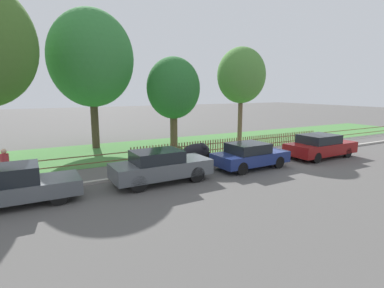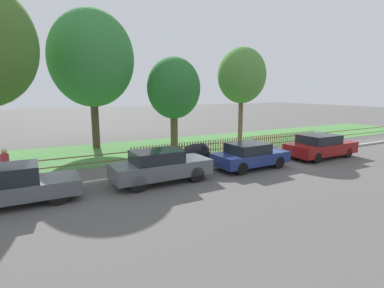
{
  "view_description": "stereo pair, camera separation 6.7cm",
  "coord_description": "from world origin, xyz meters",
  "px_view_note": "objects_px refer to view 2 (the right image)",
  "views": [
    {
      "loc": [
        -11.64,
        -12.41,
        3.84
      ],
      "look_at": [
        -4.32,
        0.97,
        1.1
      ],
      "focal_mm": 28.0,
      "sensor_mm": 36.0,
      "label": 1
    },
    {
      "loc": [
        -11.58,
        -12.44,
        3.84
      ],
      "look_at": [
        -4.32,
        0.97,
        1.1
      ],
      "focal_mm": 28.0,
      "sensor_mm": 36.0,
      "label": 2
    }
  ],
  "objects_px": {
    "parked_car_navy_estate": "(250,155)",
    "pedestrian_near_fence": "(5,166)",
    "parked_car_black_saloon": "(160,166)",
    "parked_car_red_compact": "(320,146)",
    "covered_motorcycle": "(197,151)",
    "tree_behind_motorcycle": "(92,59)",
    "tree_far_left": "(242,76)",
    "parked_car_silver_hatchback": "(11,185)",
    "tree_mid_park": "(174,88)"
  },
  "relations": [
    {
      "from": "parked_car_navy_estate",
      "to": "pedestrian_near_fence",
      "type": "distance_m",
      "value": 10.74
    },
    {
      "from": "covered_motorcycle",
      "to": "tree_mid_park",
      "type": "bearing_deg",
      "value": 76.15
    },
    {
      "from": "parked_car_black_saloon",
      "to": "covered_motorcycle",
      "type": "bearing_deg",
      "value": 34.91
    },
    {
      "from": "parked_car_black_saloon",
      "to": "pedestrian_near_fence",
      "type": "relative_size",
      "value": 2.67
    },
    {
      "from": "parked_car_silver_hatchback",
      "to": "parked_car_red_compact",
      "type": "bearing_deg",
      "value": -0.31
    },
    {
      "from": "covered_motorcycle",
      "to": "pedestrian_near_fence",
      "type": "relative_size",
      "value": 1.19
    },
    {
      "from": "parked_car_black_saloon",
      "to": "parked_car_silver_hatchback",
      "type": "bearing_deg",
      "value": 178.19
    },
    {
      "from": "parked_car_silver_hatchback",
      "to": "parked_car_red_compact",
      "type": "xyz_separation_m",
      "value": [
        15.32,
        -0.04,
        -0.0
      ]
    },
    {
      "from": "pedestrian_near_fence",
      "to": "tree_behind_motorcycle",
      "type": "bearing_deg",
      "value": -83.39
    },
    {
      "from": "covered_motorcycle",
      "to": "parked_car_navy_estate",
      "type": "bearing_deg",
      "value": -50.39
    },
    {
      "from": "tree_mid_park",
      "to": "pedestrian_near_fence",
      "type": "distance_m",
      "value": 11.46
    },
    {
      "from": "parked_car_red_compact",
      "to": "tree_behind_motorcycle",
      "type": "height_order",
      "value": "tree_behind_motorcycle"
    },
    {
      "from": "parked_car_red_compact",
      "to": "parked_car_silver_hatchback",
      "type": "bearing_deg",
      "value": 178.9
    },
    {
      "from": "parked_car_black_saloon",
      "to": "tree_far_left",
      "type": "distance_m",
      "value": 11.94
    },
    {
      "from": "parked_car_black_saloon",
      "to": "pedestrian_near_fence",
      "type": "distance_m",
      "value": 6.15
    },
    {
      "from": "tree_mid_park",
      "to": "tree_far_left",
      "type": "relative_size",
      "value": 0.88
    },
    {
      "from": "parked_car_black_saloon",
      "to": "parked_car_navy_estate",
      "type": "relative_size",
      "value": 1.08
    },
    {
      "from": "pedestrian_near_fence",
      "to": "parked_car_navy_estate",
      "type": "bearing_deg",
      "value": -150.72
    },
    {
      "from": "parked_car_navy_estate",
      "to": "covered_motorcycle",
      "type": "xyz_separation_m",
      "value": [
        -1.84,
        2.11,
        0.0
      ]
    },
    {
      "from": "tree_behind_motorcycle",
      "to": "pedestrian_near_fence",
      "type": "distance_m",
      "value": 9.78
    },
    {
      "from": "parked_car_black_saloon",
      "to": "parked_car_navy_estate",
      "type": "height_order",
      "value": "parked_car_black_saloon"
    },
    {
      "from": "tree_far_left",
      "to": "pedestrian_near_fence",
      "type": "height_order",
      "value": "tree_far_left"
    },
    {
      "from": "parked_car_silver_hatchback",
      "to": "covered_motorcycle",
      "type": "height_order",
      "value": "parked_car_silver_hatchback"
    },
    {
      "from": "parked_car_black_saloon",
      "to": "tree_behind_motorcycle",
      "type": "xyz_separation_m",
      "value": [
        -0.83,
        9.27,
        5.12
      ]
    },
    {
      "from": "parked_car_black_saloon",
      "to": "tree_mid_park",
      "type": "height_order",
      "value": "tree_mid_park"
    },
    {
      "from": "parked_car_navy_estate",
      "to": "tree_behind_motorcycle",
      "type": "height_order",
      "value": "tree_behind_motorcycle"
    },
    {
      "from": "tree_mid_park",
      "to": "pedestrian_near_fence",
      "type": "xyz_separation_m",
      "value": [
        -9.8,
        -5.08,
        -3.07
      ]
    },
    {
      "from": "parked_car_black_saloon",
      "to": "tree_behind_motorcycle",
      "type": "height_order",
      "value": "tree_behind_motorcycle"
    },
    {
      "from": "tree_mid_park",
      "to": "pedestrian_near_fence",
      "type": "height_order",
      "value": "tree_mid_park"
    },
    {
      "from": "tree_mid_park",
      "to": "tree_far_left",
      "type": "height_order",
      "value": "tree_far_left"
    },
    {
      "from": "tree_behind_motorcycle",
      "to": "parked_car_black_saloon",
      "type": "bearing_deg",
      "value": -84.86
    },
    {
      "from": "parked_car_silver_hatchback",
      "to": "parked_car_navy_estate",
      "type": "distance_m",
      "value": 10.22
    },
    {
      "from": "parked_car_black_saloon",
      "to": "parked_car_red_compact",
      "type": "relative_size",
      "value": 0.97
    },
    {
      "from": "parked_car_silver_hatchback",
      "to": "covered_motorcycle",
      "type": "distance_m",
      "value": 8.64
    },
    {
      "from": "parked_car_silver_hatchback",
      "to": "tree_mid_park",
      "type": "bearing_deg",
      "value": 37.71
    },
    {
      "from": "parked_car_silver_hatchback",
      "to": "parked_car_navy_estate",
      "type": "xyz_separation_m",
      "value": [
        10.22,
        0.02,
        -0.03
      ]
    },
    {
      "from": "parked_car_black_saloon",
      "to": "covered_motorcycle",
      "type": "xyz_separation_m",
      "value": [
        2.98,
        2.18,
        -0.06
      ]
    },
    {
      "from": "tree_mid_park",
      "to": "tree_behind_motorcycle",
      "type": "bearing_deg",
      "value": 159.79
    },
    {
      "from": "parked_car_navy_estate",
      "to": "covered_motorcycle",
      "type": "height_order",
      "value": "parked_car_navy_estate"
    },
    {
      "from": "parked_car_silver_hatchback",
      "to": "tree_far_left",
      "type": "distance_m",
      "value": 16.43
    },
    {
      "from": "parked_car_navy_estate",
      "to": "parked_car_red_compact",
      "type": "height_order",
      "value": "parked_car_red_compact"
    },
    {
      "from": "parked_car_navy_estate",
      "to": "pedestrian_near_fence",
      "type": "bearing_deg",
      "value": 165.62
    },
    {
      "from": "parked_car_black_saloon",
      "to": "covered_motorcycle",
      "type": "distance_m",
      "value": 3.69
    },
    {
      "from": "covered_motorcycle",
      "to": "tree_far_left",
      "type": "bearing_deg",
      "value": 33.45
    },
    {
      "from": "covered_motorcycle",
      "to": "tree_behind_motorcycle",
      "type": "relative_size",
      "value": 0.21
    },
    {
      "from": "pedestrian_near_fence",
      "to": "tree_far_left",
      "type": "bearing_deg",
      "value": -122.84
    },
    {
      "from": "parked_car_red_compact",
      "to": "covered_motorcycle",
      "type": "distance_m",
      "value": 7.28
    },
    {
      "from": "covered_motorcycle",
      "to": "tree_far_left",
      "type": "distance_m",
      "value": 8.61
    },
    {
      "from": "tree_behind_motorcycle",
      "to": "tree_far_left",
      "type": "distance_m",
      "value": 10.38
    },
    {
      "from": "pedestrian_near_fence",
      "to": "covered_motorcycle",
      "type": "bearing_deg",
      "value": -139.61
    }
  ]
}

